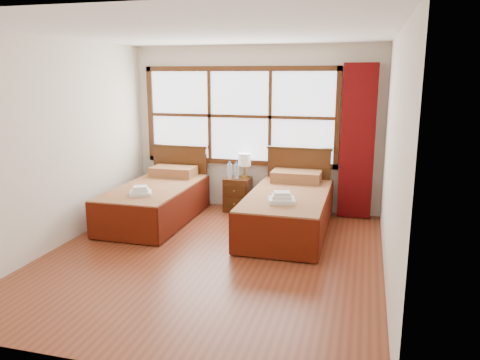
# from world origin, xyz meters

# --- Properties ---
(floor) EXTENTS (4.50, 4.50, 0.00)m
(floor) POSITION_xyz_m (0.00, 0.00, 0.00)
(floor) COLOR brown
(floor) RESTS_ON ground
(ceiling) EXTENTS (4.50, 4.50, 0.00)m
(ceiling) POSITION_xyz_m (0.00, 0.00, 2.60)
(ceiling) COLOR white
(ceiling) RESTS_ON wall_back
(wall_back) EXTENTS (4.00, 0.00, 4.00)m
(wall_back) POSITION_xyz_m (0.00, 2.25, 1.30)
(wall_back) COLOR silver
(wall_back) RESTS_ON floor
(wall_left) EXTENTS (0.00, 4.50, 4.50)m
(wall_left) POSITION_xyz_m (-2.00, 0.00, 1.30)
(wall_left) COLOR silver
(wall_left) RESTS_ON floor
(wall_right) EXTENTS (0.00, 4.50, 4.50)m
(wall_right) POSITION_xyz_m (2.00, 0.00, 1.30)
(wall_right) COLOR silver
(wall_right) RESTS_ON floor
(window) EXTENTS (3.16, 0.06, 1.56)m
(window) POSITION_xyz_m (-0.25, 2.21, 1.50)
(window) COLOR white
(window) RESTS_ON wall_back
(curtain) EXTENTS (0.50, 0.16, 2.30)m
(curtain) POSITION_xyz_m (1.60, 2.11, 1.17)
(curtain) COLOR #5E090A
(curtain) RESTS_ON wall_back
(bed_left) EXTENTS (1.04, 2.06, 1.01)m
(bed_left) POSITION_xyz_m (-1.26, 1.20, 0.31)
(bed_left) COLOR #3D220C
(bed_left) RESTS_ON floor
(bed_right) EXTENTS (1.08, 2.10, 1.05)m
(bed_right) POSITION_xyz_m (0.73, 1.20, 0.32)
(bed_right) COLOR #3D220C
(bed_right) RESTS_ON floor
(nightstand) EXTENTS (0.40, 0.40, 0.54)m
(nightstand) POSITION_xyz_m (-0.22, 1.99, 0.27)
(nightstand) COLOR #48260F
(nightstand) RESTS_ON floor
(towels_left) EXTENTS (0.37, 0.35, 0.12)m
(towels_left) POSITION_xyz_m (-1.23, 0.62, 0.59)
(towels_left) COLOR white
(towels_left) RESTS_ON bed_left
(towels_right) EXTENTS (0.39, 0.36, 0.14)m
(towels_right) POSITION_xyz_m (0.73, 0.66, 0.62)
(towels_right) COLOR white
(towels_right) RESTS_ON bed_right
(lamp) EXTENTS (0.20, 0.20, 0.39)m
(lamp) POSITION_xyz_m (-0.13, 2.08, 0.81)
(lamp) COLOR gold
(lamp) RESTS_ON nightstand
(bottle_near) EXTENTS (0.07, 0.07, 0.27)m
(bottle_near) POSITION_xyz_m (-0.33, 1.91, 0.66)
(bottle_near) COLOR silver
(bottle_near) RESTS_ON nightstand
(bottle_far) EXTENTS (0.07, 0.07, 0.27)m
(bottle_far) POSITION_xyz_m (-0.23, 1.96, 0.66)
(bottle_far) COLOR silver
(bottle_far) RESTS_ON nightstand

